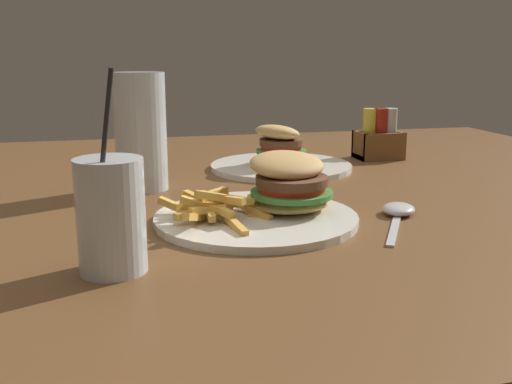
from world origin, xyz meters
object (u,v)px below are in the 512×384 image
(meal_plate_near, at_px, (268,201))
(spoon, at_px, (398,211))
(juice_glass, at_px, (111,221))
(condiment_caddy, at_px, (379,140))
(meal_plate_far, at_px, (281,158))
(beer_glass, at_px, (141,134))

(meal_plate_near, xyz_separation_m, spoon, (0.18, -0.02, -0.02))
(juice_glass, xyz_separation_m, condiment_caddy, (0.54, 0.54, -0.01))
(juice_glass, distance_m, condiment_caddy, 0.76)
(meal_plate_far, bearing_deg, juice_glass, -123.37)
(spoon, bearing_deg, juice_glass, 138.17)
(beer_glass, relative_size, meal_plate_far, 0.70)
(meal_plate_near, height_order, beer_glass, beer_glass)
(meal_plate_far, height_order, condiment_caddy, condiment_caddy)
(meal_plate_near, distance_m, juice_glass, 0.25)
(meal_plate_far, bearing_deg, spoon, -79.29)
(meal_plate_far, distance_m, condiment_caddy, 0.24)
(juice_glass, relative_size, condiment_caddy, 1.98)
(juice_glass, xyz_separation_m, spoon, (0.38, 0.12, -0.05))
(meal_plate_near, relative_size, meal_plate_far, 1.00)
(meal_plate_far, bearing_deg, beer_glass, -157.99)
(beer_glass, bearing_deg, meal_plate_far, 22.01)
(meal_plate_near, height_order, juice_glass, juice_glass)
(spoon, height_order, meal_plate_far, meal_plate_far)
(juice_glass, height_order, meal_plate_far, juice_glass)
(meal_plate_near, distance_m, condiment_caddy, 0.52)
(beer_glass, xyz_separation_m, meal_plate_far, (0.26, 0.11, -0.07))
(condiment_caddy, bearing_deg, meal_plate_far, -164.59)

